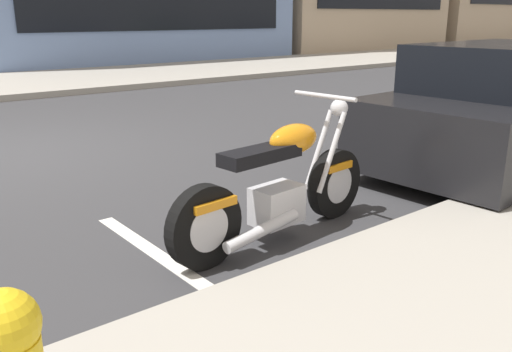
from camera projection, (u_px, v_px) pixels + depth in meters
ground_plane at (9, 154)px, 6.91m from camera, size 260.00×260.00×0.00m
sidewalk_far_curb at (304, 62)px, 19.42m from camera, size 120.00×5.00×0.14m
parking_stall_stripe at (169, 262)px, 3.89m from camera, size 0.12×2.20×0.01m
parked_motorcycle at (279, 188)px, 4.21m from camera, size 2.06×0.62×1.10m
parked_car_far_down_curb at (511, 110)px, 6.19m from camera, size 4.08×1.94×1.41m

